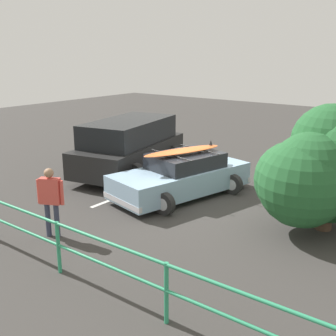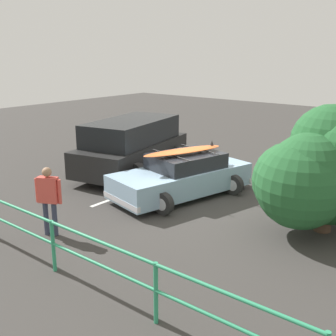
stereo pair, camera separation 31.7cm
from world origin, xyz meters
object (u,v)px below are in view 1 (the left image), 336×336
sedan_car (182,176)px  suv_car (130,146)px  bush_near_left (323,170)px  person_bystander (51,196)px

sedan_car → suv_car: suv_car is taller
sedan_car → bush_near_left: (-3.89, 0.07, 0.85)m
sedan_car → person_bystander: bearing=80.5°
sedan_car → person_bystander: (0.67, 3.96, 0.35)m
suv_car → sedan_car: bearing=164.3°
sedan_car → person_bystander: person_bystander is taller
person_bystander → sedan_car: bearing=-99.5°
person_bystander → bush_near_left: bush_near_left is taller
person_bystander → bush_near_left: bearing=-139.5°
suv_car → bush_near_left: bearing=172.8°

